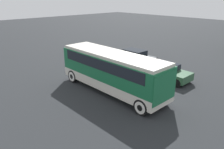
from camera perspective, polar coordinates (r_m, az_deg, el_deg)
name	(u,v)px	position (r m, az deg, el deg)	size (l,w,h in m)	color
ground_plane	(112,91)	(17.29, 0.00, -4.35)	(120.00, 120.00, 0.00)	#26282B
tour_bus	(113,69)	(16.54, 0.23, 1.45)	(9.51, 2.61, 3.11)	silver
parked_car_near	(135,56)	(24.57, 6.15, 4.76)	(4.57, 1.85, 1.42)	black
parked_car_mid	(165,71)	(20.08, 13.71, 0.83)	(4.47, 1.98, 1.44)	#2D5638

